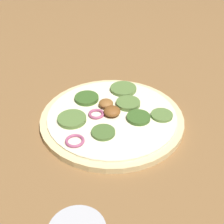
{
  "coord_description": "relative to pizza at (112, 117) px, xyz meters",
  "views": [
    {
      "loc": [
        0.12,
        -0.45,
        0.36
      ],
      "look_at": [
        0.0,
        0.0,
        0.02
      ],
      "focal_mm": 50.0,
      "sensor_mm": 36.0,
      "label": 1
    }
  ],
  "objects": [
    {
      "name": "pizza",
      "position": [
        0.0,
        0.0,
        0.0
      ],
      "size": [
        0.27,
        0.27,
        0.03
      ],
      "color": "beige",
      "rests_on": "ground_plane"
    },
    {
      "name": "ground_plane",
      "position": [
        0.0,
        -0.0,
        -0.01
      ],
      "size": [
        3.0,
        3.0,
        0.0
      ],
      "primitive_type": "plane",
      "color": "brown"
    }
  ]
}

